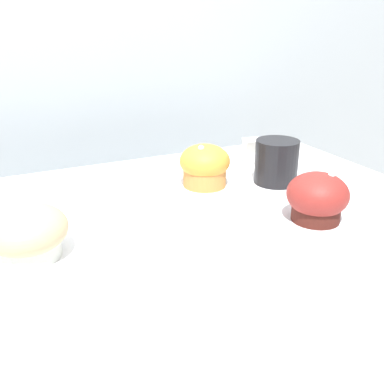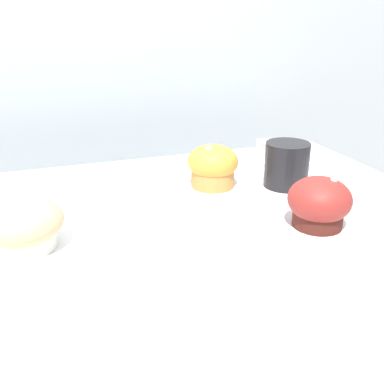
{
  "view_description": "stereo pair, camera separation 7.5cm",
  "coord_description": "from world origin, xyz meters",
  "px_view_note": "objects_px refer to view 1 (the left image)",
  "views": [
    {
      "loc": [
        -0.27,
        -0.66,
        1.21
      ],
      "look_at": [
        0.03,
        -0.03,
        0.93
      ],
      "focal_mm": 42.0,
      "sensor_mm": 36.0,
      "label": 1
    },
    {
      "loc": [
        -0.2,
        -0.69,
        1.21
      ],
      "look_at": [
        0.03,
        -0.03,
        0.93
      ],
      "focal_mm": 42.0,
      "sensor_mm": 36.0,
      "label": 2
    }
  ],
  "objects_px": {
    "coffee_cup": "(277,161)",
    "muffin_front_center": "(205,165)",
    "muffin_back_right": "(26,233)",
    "muffin_back_left": "(317,198)"
  },
  "relations": [
    {
      "from": "coffee_cup",
      "to": "muffin_front_center",
      "type": "bearing_deg",
      "value": 161.79
    },
    {
      "from": "muffin_back_right",
      "to": "coffee_cup",
      "type": "relative_size",
      "value": 0.99
    },
    {
      "from": "muffin_front_center",
      "to": "coffee_cup",
      "type": "bearing_deg",
      "value": -18.21
    },
    {
      "from": "coffee_cup",
      "to": "muffin_back_left",
      "type": "bearing_deg",
      "value": -104.61
    },
    {
      "from": "muffin_front_center",
      "to": "muffin_back_left",
      "type": "bearing_deg",
      "value": -67.55
    },
    {
      "from": "muffin_front_center",
      "to": "muffin_back_right",
      "type": "bearing_deg",
      "value": -157.57
    },
    {
      "from": "muffin_back_left",
      "to": "coffee_cup",
      "type": "bearing_deg",
      "value": 75.39
    },
    {
      "from": "muffin_front_center",
      "to": "muffin_back_right",
      "type": "height_order",
      "value": "muffin_front_center"
    },
    {
      "from": "muffin_front_center",
      "to": "coffee_cup",
      "type": "xyz_separation_m",
      "value": [
        0.14,
        -0.05,
        0.0
      ]
    },
    {
      "from": "coffee_cup",
      "to": "muffin_back_right",
      "type": "bearing_deg",
      "value": -168.53
    }
  ]
}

